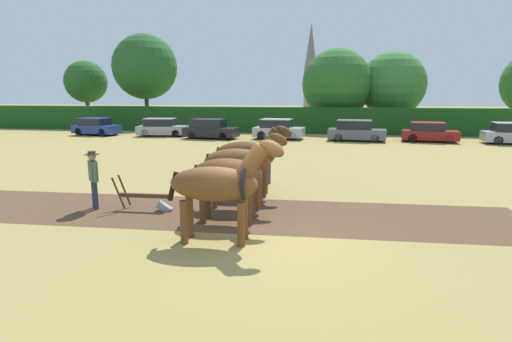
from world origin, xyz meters
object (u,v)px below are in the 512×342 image
(draft_horse_trail_right, at_px, (248,155))
(parked_car_center_left, at_px, (210,129))
(farmer_beside_team, at_px, (268,157))
(plow, at_px, (148,200))
(tree_far_left, at_px, (86,82))
(tree_left, at_px, (145,67))
(farmer_at_plow, at_px, (93,175))
(tree_center_left, at_px, (337,84))
(church_spire, at_px, (311,67))
(draft_horse_lead_left, at_px, (219,184))
(draft_horse_lead_right, at_px, (231,175))
(tree_center, at_px, (393,85))
(parked_car_right, at_px, (429,132))
(parked_car_far_left, at_px, (96,127))
(parked_car_center, at_px, (278,129))
(draft_horse_trail_left, at_px, (241,163))
(parked_car_left, at_px, (162,128))
(parked_car_center_right, at_px, (356,131))

(draft_horse_trail_right, distance_m, parked_car_center_left, 18.49)
(parked_car_center_left, bearing_deg, farmer_beside_team, -58.97)
(plow, bearing_deg, tree_far_left, 122.36)
(tree_left, height_order, farmer_at_plow, tree_left)
(tree_center_left, xyz_separation_m, church_spire, (-4.56, 34.49, 3.94))
(tree_center_left, height_order, draft_horse_lead_left, tree_center_left)
(draft_horse_lead_right, xyz_separation_m, farmer_at_plow, (-4.42, 0.48, -0.27))
(tree_far_left, height_order, tree_center, tree_center)
(tree_center, height_order, parked_car_right, tree_center)
(draft_horse_lead_left, bearing_deg, tree_center_left, 81.55)
(plow, bearing_deg, parked_car_far_left, 122.30)
(draft_horse_lead_right, distance_m, farmer_beside_team, 5.05)
(draft_horse_lead_right, relative_size, parked_car_center_left, 0.60)
(parked_car_center, bearing_deg, draft_horse_lead_left, -81.14)
(tree_far_left, distance_m, draft_horse_lead_right, 40.78)
(draft_horse_trail_left, bearing_deg, draft_horse_lead_left, -89.71)
(tree_left, height_order, parked_car_left, tree_left)
(draft_horse_lead_right, bearing_deg, parked_car_far_left, 126.24)
(tree_far_left, distance_m, parked_car_left, 17.81)
(draft_horse_lead_left, bearing_deg, draft_horse_trail_left, 90.29)
(tree_center, relative_size, draft_horse_lead_left, 2.67)
(tree_far_left, height_order, parked_car_left, tree_far_left)
(tree_far_left, bearing_deg, draft_horse_lead_right, -51.64)
(parked_car_left, height_order, parked_car_center, parked_car_center)
(parked_car_center_left, distance_m, parked_car_center, 5.38)
(farmer_beside_team, height_order, parked_car_right, farmer_beside_team)
(tree_far_left, xyz_separation_m, tree_left, (8.22, -1.79, 1.42))
(tree_far_left, relative_size, farmer_at_plow, 4.09)
(church_spire, height_order, parked_car_right, church_spire)
(tree_left, height_order, draft_horse_lead_right, tree_left)
(draft_horse_lead_right, height_order, parked_car_far_left, draft_horse_lead_right)
(draft_horse_trail_right, distance_m, farmer_beside_team, 2.07)
(parked_car_center_left, bearing_deg, parked_car_left, 172.82)
(tree_center, height_order, plow, tree_center)
(tree_far_left, height_order, draft_horse_lead_left, tree_far_left)
(church_spire, distance_m, parked_car_far_left, 46.69)
(parked_car_center, height_order, parked_car_center_right, same)
(parked_car_far_left, bearing_deg, draft_horse_trail_right, -38.49)
(tree_left, xyz_separation_m, parked_car_right, (26.63, -8.90, -5.60))
(draft_horse_lead_right, distance_m, parked_car_center_right, 21.18)
(draft_horse_lead_left, bearing_deg, parked_car_left, 113.56)
(tree_center, xyz_separation_m, draft_horse_lead_right, (-8.14, -30.75, -3.08))
(draft_horse_trail_left, distance_m, parked_car_left, 22.85)
(farmer_at_plow, xyz_separation_m, parked_car_far_left, (-12.97, 20.55, -0.34))
(farmer_at_plow, bearing_deg, plow, -38.40)
(tree_center_left, bearing_deg, plow, -100.91)
(church_spire, xyz_separation_m, parked_car_center_left, (-5.24, -44.09, -7.64))
(farmer_beside_team, distance_m, parked_car_far_left, 23.77)
(plow, bearing_deg, draft_horse_trail_right, 40.13)
(farmer_beside_team, bearing_deg, parked_car_right, 28.65)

